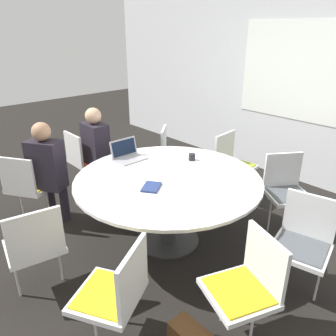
% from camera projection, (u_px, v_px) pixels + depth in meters
% --- Properties ---
extents(ground_plane, '(16.00, 16.00, 0.00)m').
position_uv_depth(ground_plane, '(168.00, 240.00, 3.53)').
color(ground_plane, black).
extents(wall_back, '(8.00, 0.07, 2.70)m').
position_uv_depth(wall_back, '(299.00, 87.00, 4.52)').
color(wall_back, silver).
rests_on(wall_back, ground_plane).
extents(conference_table, '(1.84, 1.84, 0.75)m').
position_uv_depth(conference_table, '(168.00, 188.00, 3.28)').
color(conference_table, '#333333').
rests_on(conference_table, ground_plane).
extents(chair_0, '(0.44, 0.42, 0.86)m').
position_uv_depth(chair_0, '(83.00, 157.00, 4.38)').
color(chair_0, silver).
rests_on(chair_0, ground_plane).
extents(chair_1, '(0.60, 0.59, 0.86)m').
position_uv_depth(chair_1, '(27.00, 183.00, 3.64)').
color(chair_1, silver).
rests_on(chair_1, ground_plane).
extents(chair_2, '(0.49, 0.51, 0.86)m').
position_uv_depth(chair_2, '(35.00, 243.00, 2.63)').
color(chair_2, silver).
rests_on(chair_2, ground_plane).
extents(chair_3, '(0.58, 0.59, 0.86)m').
position_uv_depth(chair_3, '(116.00, 290.00, 2.16)').
color(chair_3, silver).
rests_on(chair_3, ground_plane).
extents(chair_4, '(0.56, 0.55, 0.86)m').
position_uv_depth(chair_4, '(247.00, 282.00, 2.23)').
color(chair_4, silver).
rests_on(chair_4, ground_plane).
extents(chair_5, '(0.52, 0.51, 0.86)m').
position_uv_depth(chair_5, '(303.00, 238.00, 2.69)').
color(chair_5, silver).
rests_on(chair_5, ground_plane).
extents(chair_6, '(0.59, 0.60, 0.86)m').
position_uv_depth(chair_6, '(286.00, 187.00, 3.56)').
color(chair_6, silver).
rests_on(chair_6, ground_plane).
extents(chair_7, '(0.46, 0.48, 0.86)m').
position_uv_depth(chair_7, '(232.00, 161.00, 4.26)').
color(chair_7, silver).
rests_on(chair_7, ground_plane).
extents(chair_8, '(0.61, 0.61, 0.86)m').
position_uv_depth(chair_8, '(173.00, 153.00, 4.53)').
color(chair_8, silver).
rests_on(chair_8, ground_plane).
extents(person_0, '(0.36, 0.26, 1.21)m').
position_uv_depth(person_0, '(97.00, 146.00, 4.19)').
color(person_0, '#231E28').
rests_on(person_0, ground_plane).
extents(person_1, '(0.42, 0.38, 1.21)m').
position_uv_depth(person_1, '(48.00, 166.00, 3.58)').
color(person_1, '#231E28').
rests_on(person_1, ground_plane).
extents(laptop, '(0.26, 0.34, 0.21)m').
position_uv_depth(laptop, '(128.00, 154.00, 3.67)').
color(laptop, '#99999E').
rests_on(laptop, conference_table).
extents(spiral_notebook, '(0.24, 0.26, 0.02)m').
position_uv_depth(spiral_notebook, '(151.00, 187.00, 3.01)').
color(spiral_notebook, navy).
rests_on(spiral_notebook, conference_table).
extents(coffee_cup, '(0.07, 0.07, 0.08)m').
position_uv_depth(coffee_cup, '(192.00, 157.00, 3.63)').
color(coffee_cup, black).
rests_on(coffee_cup, conference_table).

